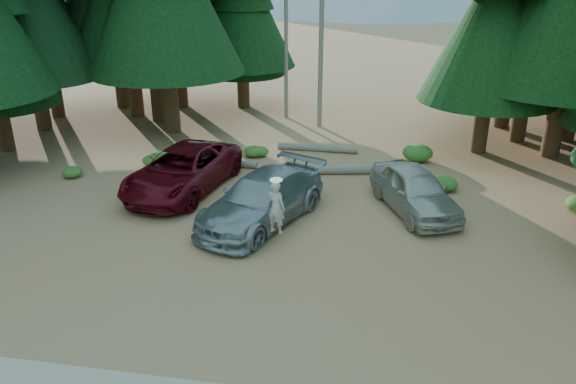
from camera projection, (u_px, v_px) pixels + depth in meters
name	position (u px, v px, depth m)	size (l,w,h in m)	color
ground	(232.00, 265.00, 16.05)	(160.00, 160.00, 0.00)	#B2794B
forest_belt_north	(305.00, 123.00, 29.68)	(36.00, 7.00, 22.00)	black
snag_front	(322.00, 5.00, 26.77)	(0.24, 0.24, 12.00)	#736D5C
snag_back	(286.00, 23.00, 28.83)	(0.20, 0.20, 10.00)	#736D5C
red_pickup	(183.00, 170.00, 20.88)	(2.67, 5.79, 1.61)	#5C0711
silver_minivan_center	(262.00, 199.00, 18.38)	(2.23, 5.49, 1.59)	#95989C
silver_minivan_right	(415.00, 190.00, 19.20)	(1.81, 4.50, 1.53)	#B8B3A4
frisbee_player	(276.00, 207.00, 16.23)	(0.68, 0.57, 1.65)	beige
log_left	(212.00, 162.00, 23.69)	(0.28, 0.28, 3.94)	#736D5C
log_mid	(318.00, 148.00, 25.35)	(0.30, 0.30, 3.64)	#736D5C
log_right	(356.00, 170.00, 22.70)	(0.35, 0.35, 5.53)	#736D5C
shrub_far_left	(159.00, 157.00, 23.97)	(0.81, 0.81, 0.45)	#295A1B
shrub_left	(152.00, 160.00, 23.59)	(0.81, 0.81, 0.44)	#295A1B
shrub_center_left	(254.00, 151.00, 24.65)	(0.86, 0.86, 0.47)	#295A1B
shrub_center_right	(260.00, 151.00, 24.71)	(0.76, 0.76, 0.42)	#295A1B
shrub_right	(445.00, 184.00, 21.07)	(0.95, 0.95, 0.52)	#295A1B
shrub_far_right	(418.00, 153.00, 24.10)	(1.29, 1.29, 0.71)	#295A1B
shrub_edge_west	(72.00, 172.00, 22.34)	(0.78, 0.78, 0.43)	#295A1B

